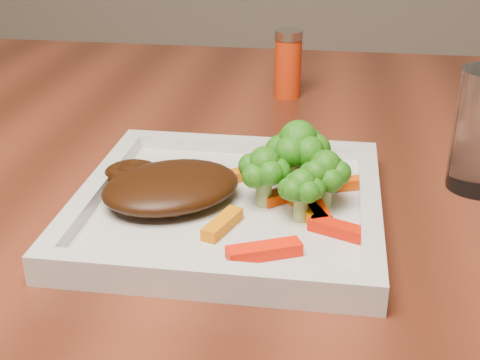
# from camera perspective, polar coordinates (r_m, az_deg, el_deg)

# --- Properties ---
(plate) EXTENTS (0.27, 0.27, 0.01)m
(plate) POSITION_cam_1_polar(r_m,az_deg,el_deg) (0.61, -0.93, -2.57)
(plate) COLOR silver
(plate) RESTS_ON dining_table
(steak) EXTENTS (0.16, 0.16, 0.03)m
(steak) POSITION_cam_1_polar(r_m,az_deg,el_deg) (0.61, -5.89, -0.56)
(steak) COLOR #351807
(steak) RESTS_ON plate
(broccoli_0) EXTENTS (0.09, 0.09, 0.07)m
(broccoli_0) POSITION_cam_1_polar(r_m,az_deg,el_deg) (0.62, 4.93, 1.90)
(broccoli_0) COLOR #1C7413
(broccoli_0) RESTS_ON plate
(broccoli_1) EXTENTS (0.06, 0.06, 0.06)m
(broccoli_1) POSITION_cam_1_polar(r_m,az_deg,el_deg) (0.59, 7.27, 0.53)
(broccoli_1) COLOR #195E0F
(broccoli_1) RESTS_ON plate
(broccoli_2) EXTENTS (0.05, 0.05, 0.06)m
(broccoli_2) POSITION_cam_1_polar(r_m,az_deg,el_deg) (0.57, 5.27, -0.80)
(broccoli_2) COLOR #247213
(broccoli_2) RESTS_ON plate
(broccoli_3) EXTENTS (0.06, 0.06, 0.06)m
(broccoli_3) POSITION_cam_1_polar(r_m,az_deg,el_deg) (0.59, 2.08, 0.55)
(broccoli_3) COLOR #2B6F12
(broccoli_3) RESTS_ON plate
(carrot_0) EXTENTS (0.06, 0.04, 0.01)m
(carrot_0) POSITION_cam_1_polar(r_m,az_deg,el_deg) (0.53, 2.07, -6.05)
(carrot_0) COLOR #FF1B04
(carrot_0) RESTS_ON plate
(carrot_1) EXTENTS (0.06, 0.03, 0.01)m
(carrot_1) POSITION_cam_1_polar(r_m,az_deg,el_deg) (0.56, 8.58, -4.21)
(carrot_1) COLOR red
(carrot_1) RESTS_ON plate
(carrot_2) EXTENTS (0.03, 0.05, 0.01)m
(carrot_2) POSITION_cam_1_polar(r_m,az_deg,el_deg) (0.56, -1.50, -3.76)
(carrot_2) COLOR orange
(carrot_2) RESTS_ON plate
(carrot_3) EXTENTS (0.05, 0.03, 0.01)m
(carrot_3) POSITION_cam_1_polar(r_m,az_deg,el_deg) (0.64, 9.13, -0.28)
(carrot_3) COLOR #D14503
(carrot_3) RESTS_ON plate
(carrot_4) EXTENTS (0.05, 0.04, 0.01)m
(carrot_4) POSITION_cam_1_polar(r_m,az_deg,el_deg) (0.66, 0.79, 0.67)
(carrot_4) COLOR #D46103
(carrot_4) RESTS_ON plate
(carrot_5) EXTENTS (0.04, 0.06, 0.01)m
(carrot_5) POSITION_cam_1_polar(r_m,az_deg,el_deg) (0.59, 5.68, -2.34)
(carrot_5) COLOR orange
(carrot_5) RESTS_ON plate
(carrot_6) EXTENTS (0.05, 0.05, 0.01)m
(carrot_6) POSITION_cam_1_polar(r_m,az_deg,el_deg) (0.62, 4.05, -1.16)
(carrot_6) COLOR #DB3903
(carrot_6) RESTS_ON plate
(spice_shaker) EXTENTS (0.04, 0.04, 0.09)m
(spice_shaker) POSITION_cam_1_polar(r_m,az_deg,el_deg) (0.93, 4.11, 9.85)
(spice_shaker) COLOR red
(spice_shaker) RESTS_ON dining_table
(carrot_7) EXTENTS (0.03, 0.06, 0.01)m
(carrot_7) POSITION_cam_1_polar(r_m,az_deg,el_deg) (0.59, 6.41, -2.33)
(carrot_7) COLOR red
(carrot_7) RESTS_ON plate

